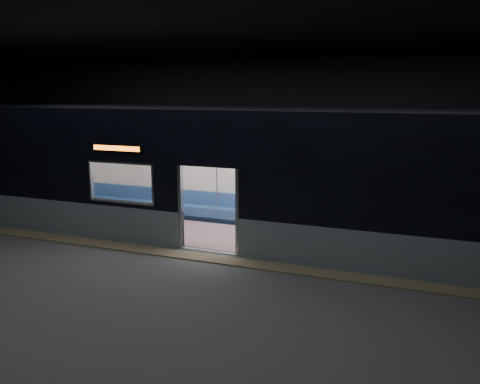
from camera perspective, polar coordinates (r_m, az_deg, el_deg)
The scene contains 7 objects.
station_floor at distance 11.36m, azimuth -5.75°, elevation -8.22°, with size 24.00×14.00×0.01m, color #47494C.
station_envelope at distance 10.71m, azimuth -6.15°, elevation 10.61°, with size 24.00×14.00×5.00m.
tactile_strip at distance 11.82m, azimuth -4.52°, elevation -7.32°, with size 22.80×0.50×0.03m, color #8C7F59.
metro_car at distance 13.16m, azimuth -0.82°, elevation 2.86°, with size 18.00×3.04×3.35m.
passenger at distance 13.45m, azimuth 14.67°, elevation -2.01°, with size 0.40×0.65×1.29m.
handbag at distance 13.28m, azimuth 14.51°, elevation -2.67°, with size 0.23×0.20×0.11m, color black.
transit_map at distance 13.62m, azimuth 14.63°, elevation 1.35°, with size 1.11×0.03×0.72m, color white.
Camera 1 is at (4.99, -9.47, 3.79)m, focal length 38.00 mm.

